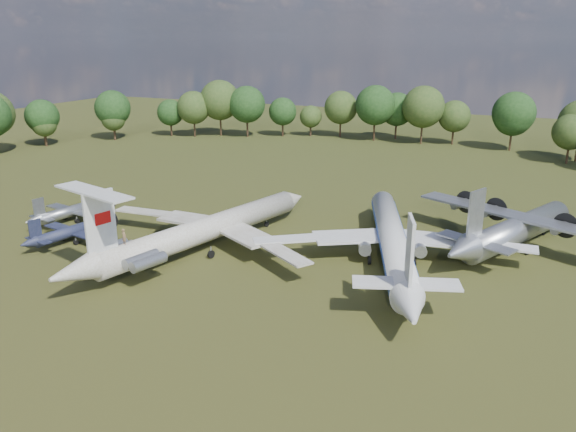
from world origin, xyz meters
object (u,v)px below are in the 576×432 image
at_px(il62_airliner, 206,234).
at_px(person_on_il62, 124,236).
at_px(an12_transport, 517,233).
at_px(small_prop_northwest, 72,213).
at_px(tu104_jet, 392,245).
at_px(small_prop_west, 71,234).

relative_size(il62_airliner, person_on_il62, 25.02).
relative_size(il62_airliner, an12_transport, 1.37).
xyz_separation_m(an12_transport, small_prop_northwest, (-61.96, -14.70, -0.97)).
bearing_deg(small_prop_northwest, an12_transport, 23.41).
bearing_deg(small_prop_northwest, il62_airliner, 5.28).
relative_size(tu104_jet, small_prop_west, 2.96).
height_order(il62_airliner, small_prop_northwest, il62_airliner).
distance_m(an12_transport, small_prop_west, 59.40).
xyz_separation_m(small_prop_northwest, person_on_il62, (21.89, -14.03, 4.12)).
bearing_deg(small_prop_northwest, person_on_il62, -22.60).
relative_size(tu104_jet, an12_transport, 1.39).
height_order(small_prop_west, person_on_il62, person_on_il62).
bearing_deg(person_on_il62, small_prop_west, -10.46).
bearing_deg(il62_airliner, an12_transport, 39.30).
bearing_deg(an12_transport, il62_airliner, -130.86).
relative_size(an12_transport, small_prop_west, 2.13).
height_order(small_prop_northwest, person_on_il62, person_on_il62).
height_order(il62_airliner, tu104_jet, tu104_jet).
bearing_deg(il62_airliner, tu104_jet, 28.66).
distance_m(an12_transport, person_on_il62, 49.40).
bearing_deg(an12_transport, small_prop_northwest, -141.98).
height_order(an12_transport, small_prop_northwest, an12_transport).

